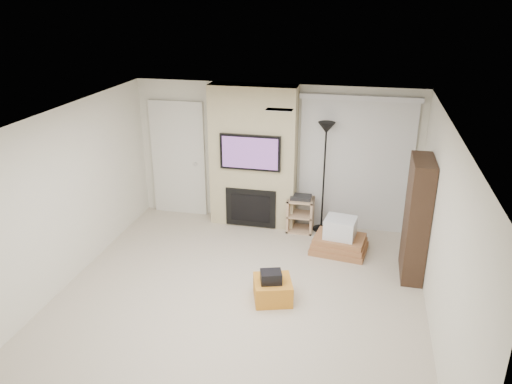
% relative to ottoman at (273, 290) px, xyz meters
% --- Properties ---
extents(floor, '(5.00, 5.50, 0.00)m').
position_rel_ottoman_xyz_m(floor, '(-0.46, -0.18, -0.15)').
color(floor, beige).
rests_on(floor, ground).
extents(ceiling, '(5.00, 5.50, 0.00)m').
position_rel_ottoman_xyz_m(ceiling, '(-0.46, -0.18, 2.35)').
color(ceiling, white).
rests_on(ceiling, wall_back).
extents(wall_back, '(5.00, 0.00, 2.50)m').
position_rel_ottoman_xyz_m(wall_back, '(-0.46, 2.57, 1.10)').
color(wall_back, silver).
rests_on(wall_back, ground).
extents(wall_front, '(5.00, 0.00, 2.50)m').
position_rel_ottoman_xyz_m(wall_front, '(-0.46, -2.93, 1.10)').
color(wall_front, silver).
rests_on(wall_front, ground).
extents(wall_left, '(0.00, 5.50, 2.50)m').
position_rel_ottoman_xyz_m(wall_left, '(-2.96, -0.18, 1.10)').
color(wall_left, silver).
rests_on(wall_left, ground).
extents(wall_right, '(0.00, 5.50, 2.50)m').
position_rel_ottoman_xyz_m(wall_right, '(2.04, -0.18, 1.10)').
color(wall_right, silver).
rests_on(wall_right, ground).
extents(hvac_vent, '(0.35, 0.18, 0.01)m').
position_rel_ottoman_xyz_m(hvac_vent, '(-0.06, 0.62, 2.35)').
color(hvac_vent, silver).
rests_on(hvac_vent, ceiling).
extents(ottoman, '(0.62, 0.62, 0.30)m').
position_rel_ottoman_xyz_m(ottoman, '(0.00, 0.00, 0.00)').
color(ottoman, orange).
rests_on(ottoman, floor).
extents(black_bag, '(0.33, 0.29, 0.16)m').
position_rel_ottoman_xyz_m(black_bag, '(-0.02, -0.05, 0.23)').
color(black_bag, black).
rests_on(black_bag, ottoman).
extents(fireplace_wall, '(1.50, 0.47, 2.50)m').
position_rel_ottoman_xyz_m(fireplace_wall, '(-0.81, 2.36, 1.09)').
color(fireplace_wall, '#C0B286').
rests_on(fireplace_wall, floor).
extents(entry_door, '(1.02, 0.11, 2.14)m').
position_rel_ottoman_xyz_m(entry_door, '(-2.26, 2.53, 0.90)').
color(entry_door, silver).
rests_on(entry_door, floor).
extents(vertical_blinds, '(1.98, 0.10, 2.37)m').
position_rel_ottoman_xyz_m(vertical_blinds, '(0.94, 2.52, 1.12)').
color(vertical_blinds, silver).
rests_on(vertical_blinds, floor).
extents(floor_lamp, '(0.29, 0.29, 1.95)m').
position_rel_ottoman_xyz_m(floor_lamp, '(0.44, 2.32, 1.38)').
color(floor_lamp, black).
rests_on(floor_lamp, floor).
extents(av_stand, '(0.45, 0.38, 0.66)m').
position_rel_ottoman_xyz_m(av_stand, '(0.07, 2.22, 0.20)').
color(av_stand, tan).
rests_on(av_stand, floor).
extents(box_stack, '(0.95, 0.77, 0.58)m').
position_rel_ottoman_xyz_m(box_stack, '(0.80, 1.59, 0.07)').
color(box_stack, '#9D653E').
rests_on(box_stack, floor).
extents(bookshelf, '(0.30, 0.80, 1.80)m').
position_rel_ottoman_xyz_m(bookshelf, '(1.88, 1.11, 0.75)').
color(bookshelf, black).
rests_on(bookshelf, floor).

